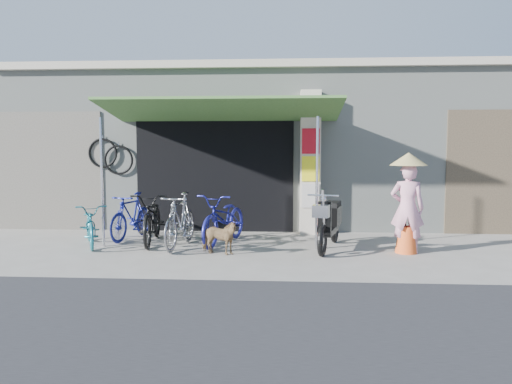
# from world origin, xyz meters

# --- Properties ---
(ground) EXTENTS (80.00, 80.00, 0.00)m
(ground) POSITION_xyz_m (0.00, 0.00, 0.00)
(ground) COLOR gray
(ground) RESTS_ON ground
(bicycle_shop) EXTENTS (12.30, 5.30, 3.66)m
(bicycle_shop) POSITION_xyz_m (-0.00, 5.09, 1.83)
(bicycle_shop) COLOR #A0A79F
(bicycle_shop) RESTS_ON ground
(shop_pillar) EXTENTS (0.42, 0.44, 3.00)m
(shop_pillar) POSITION_xyz_m (0.85, 2.45, 1.50)
(shop_pillar) COLOR beige
(shop_pillar) RESTS_ON ground
(awning) EXTENTS (4.60, 1.88, 2.72)m
(awning) POSITION_xyz_m (-0.90, 1.63, 2.51)
(awning) COLOR #3C682E
(awning) RESTS_ON ground
(neighbour_right) EXTENTS (2.60, 0.06, 2.60)m
(neighbour_right) POSITION_xyz_m (5.00, 2.59, 1.30)
(neighbour_right) COLOR brown
(neighbour_right) RESTS_ON ground
(neighbour_left) EXTENTS (2.60, 0.06, 2.60)m
(neighbour_left) POSITION_xyz_m (-5.00, 2.59, 1.30)
(neighbour_left) COLOR #6B665B
(neighbour_left) RESTS_ON ground
(bike_teal) EXTENTS (1.11, 1.59, 0.79)m
(bike_teal) POSITION_xyz_m (-3.25, 0.78, 0.40)
(bike_teal) COLOR #196371
(bike_teal) RESTS_ON ground
(bike_blue) EXTENTS (0.77, 1.59, 0.92)m
(bike_blue) POSITION_xyz_m (-2.70, 1.49, 0.46)
(bike_blue) COLOR navy
(bike_blue) RESTS_ON ground
(bike_black) EXTENTS (0.87, 1.91, 0.97)m
(bike_black) POSITION_xyz_m (-2.17, 1.11, 0.48)
(bike_black) COLOR black
(bike_black) RESTS_ON ground
(bike_silver) EXTENTS (0.65, 1.71, 1.00)m
(bike_silver) POSITION_xyz_m (-1.56, 0.72, 0.50)
(bike_silver) COLOR #97989C
(bike_silver) RESTS_ON ground
(bike_navy) EXTENTS (1.13, 1.94, 0.97)m
(bike_navy) POSITION_xyz_m (-0.80, 1.14, 0.48)
(bike_navy) COLOR navy
(bike_navy) RESTS_ON ground
(street_dog) EXTENTS (0.76, 0.51, 0.59)m
(street_dog) POSITION_xyz_m (-0.78, 0.18, 0.30)
(street_dog) COLOR tan
(street_dog) RESTS_ON ground
(moped) EXTENTS (0.69, 1.81, 1.04)m
(moped) POSITION_xyz_m (1.13, 0.80, 0.47)
(moped) COLOR black
(moped) RESTS_ON ground
(nun) EXTENTS (0.64, 0.64, 1.73)m
(nun) POSITION_xyz_m (2.43, 0.53, 0.86)
(nun) COLOR pink
(nun) RESTS_ON ground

